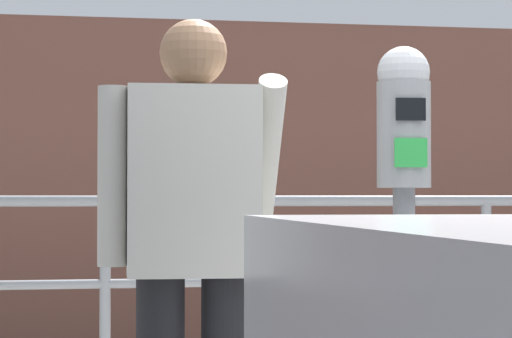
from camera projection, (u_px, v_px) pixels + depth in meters
parking_meter at (404, 177)px, 3.42m from camera, size 0.17×0.18×1.50m
pedestrian_at_meter at (193, 242)px, 3.35m from camera, size 0.60×0.46×1.57m
background_railing at (302, 247)px, 6.07m from camera, size 24.06×0.06×1.03m
backdrop_wall at (233, 185)px, 8.51m from camera, size 32.00×0.50×2.50m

